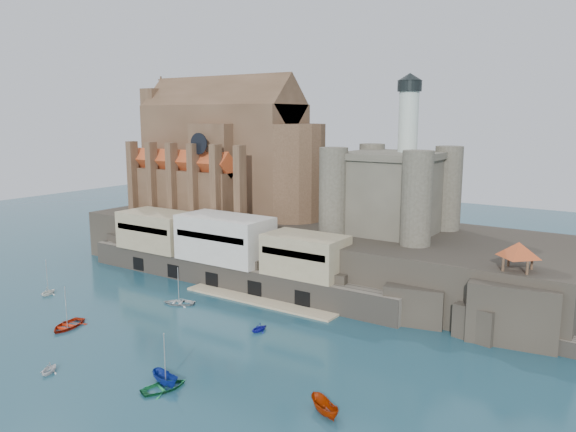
% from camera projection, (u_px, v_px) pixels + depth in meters
% --- Properties ---
extents(ground, '(300.00, 300.00, 0.00)m').
position_uv_depth(ground, '(175.00, 332.00, 83.22)').
color(ground, '#173D4C').
rests_on(ground, ground).
extents(promontory, '(100.00, 36.00, 10.00)m').
position_uv_depth(promontory, '(313.00, 248.00, 114.63)').
color(promontory, black).
rests_on(promontory, ground).
extents(quay, '(70.00, 12.00, 13.05)m').
position_uv_depth(quay, '(223.00, 252.00, 106.60)').
color(quay, '#6A6255').
rests_on(quay, ground).
extents(church, '(47.00, 25.93, 30.51)m').
position_uv_depth(church, '(229.00, 158.00, 126.77)').
color(church, '#4E3624').
rests_on(church, promontory).
extents(castle_keep, '(21.20, 21.20, 29.30)m').
position_uv_depth(castle_keep, '(392.00, 188.00, 104.73)').
color(castle_keep, '#4C483C').
rests_on(castle_keep, promontory).
extents(rock_outcrop, '(14.50, 10.50, 8.70)m').
position_uv_depth(rock_outcrop, '(514.00, 311.00, 80.56)').
color(rock_outcrop, black).
rests_on(rock_outcrop, ground).
extents(pavilion, '(6.40, 6.40, 5.40)m').
position_uv_depth(pavilion, '(519.00, 252.00, 79.16)').
color(pavilion, '#4E3624').
rests_on(pavilion, rock_outcrop).
extents(boat_0, '(4.59, 2.49, 6.17)m').
position_uv_depth(boat_0, '(68.00, 327.00, 85.03)').
color(boat_0, '#B52108').
rests_on(boat_0, ground).
extents(boat_1, '(3.11, 2.60, 3.09)m').
position_uv_depth(boat_1, '(49.00, 373.00, 70.05)').
color(boat_1, silver).
rests_on(boat_1, ground).
extents(boat_2, '(2.20, 2.17, 4.75)m').
position_uv_depth(boat_2, '(166.00, 384.00, 67.12)').
color(boat_2, navy).
rests_on(boat_2, ground).
extents(boat_3, '(4.11, 2.44, 5.54)m').
position_uv_depth(boat_3, '(165.00, 389.00, 65.84)').
color(boat_3, '#1C8044').
rests_on(boat_3, ground).
extents(boat_4, '(3.27, 2.45, 3.38)m').
position_uv_depth(boat_4, '(48.00, 295.00, 100.57)').
color(boat_4, white).
rests_on(boat_4, ground).
extents(boat_5, '(2.45, 2.43, 4.70)m').
position_uv_depth(boat_5, '(324.00, 413.00, 60.55)').
color(boat_5, '#9C2701').
rests_on(boat_5, ground).
extents(boat_6, '(2.73, 3.98, 5.44)m').
position_uv_depth(boat_6, '(179.00, 304.00, 95.67)').
color(boat_6, silver).
rests_on(boat_6, ground).
extents(boat_7, '(2.83, 1.97, 3.04)m').
position_uv_depth(boat_7, '(259.00, 331.00, 83.60)').
color(boat_7, '#141797').
rests_on(boat_7, ground).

